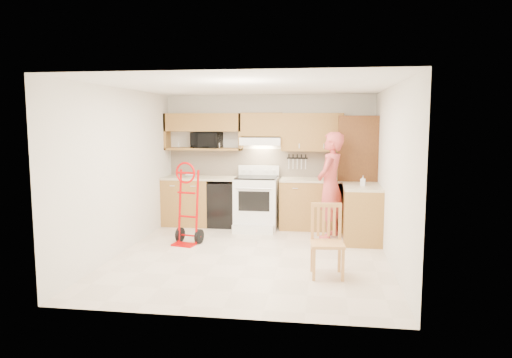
% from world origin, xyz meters
% --- Properties ---
extents(floor, '(4.00, 4.50, 0.02)m').
position_xyz_m(floor, '(0.00, 0.00, -0.01)').
color(floor, beige).
rests_on(floor, ground).
extents(ceiling, '(4.00, 4.50, 0.02)m').
position_xyz_m(ceiling, '(0.00, 0.00, 2.51)').
color(ceiling, white).
rests_on(ceiling, ground).
extents(wall_back, '(4.00, 0.02, 2.50)m').
position_xyz_m(wall_back, '(0.00, 2.26, 1.25)').
color(wall_back, silver).
rests_on(wall_back, ground).
extents(wall_front, '(4.00, 0.02, 2.50)m').
position_xyz_m(wall_front, '(0.00, -2.26, 1.25)').
color(wall_front, silver).
rests_on(wall_front, ground).
extents(wall_left, '(0.02, 4.50, 2.50)m').
position_xyz_m(wall_left, '(-2.01, 0.00, 1.25)').
color(wall_left, silver).
rests_on(wall_left, ground).
extents(wall_right, '(0.02, 4.50, 2.50)m').
position_xyz_m(wall_right, '(2.01, 0.00, 1.25)').
color(wall_right, silver).
rests_on(wall_right, ground).
extents(backsplash, '(3.92, 0.03, 0.55)m').
position_xyz_m(backsplash, '(0.00, 2.23, 1.20)').
color(backsplash, beige).
rests_on(backsplash, wall_back).
extents(lower_cab_left, '(0.90, 0.60, 0.90)m').
position_xyz_m(lower_cab_left, '(-1.55, 1.95, 0.45)').
color(lower_cab_left, olive).
rests_on(lower_cab_left, ground).
extents(dishwasher, '(0.60, 0.60, 0.85)m').
position_xyz_m(dishwasher, '(-0.80, 1.95, 0.42)').
color(dishwasher, black).
rests_on(dishwasher, ground).
extents(lower_cab_right, '(1.14, 0.60, 0.90)m').
position_xyz_m(lower_cab_right, '(0.83, 1.95, 0.45)').
color(lower_cab_right, olive).
rests_on(lower_cab_right, ground).
extents(countertop_left, '(1.50, 0.63, 0.04)m').
position_xyz_m(countertop_left, '(-1.25, 1.95, 0.92)').
color(countertop_left, '#BEB38F').
rests_on(countertop_left, lower_cab_left).
extents(countertop_right, '(1.14, 0.63, 0.04)m').
position_xyz_m(countertop_right, '(0.83, 1.95, 0.92)').
color(countertop_right, '#BEB38F').
rests_on(countertop_right, lower_cab_right).
extents(cab_return_right, '(0.60, 1.00, 0.90)m').
position_xyz_m(cab_return_right, '(1.70, 1.15, 0.45)').
color(cab_return_right, olive).
rests_on(cab_return_right, ground).
extents(countertop_return, '(0.63, 1.00, 0.04)m').
position_xyz_m(countertop_return, '(1.70, 1.15, 0.92)').
color(countertop_return, '#BEB38F').
rests_on(countertop_return, cab_return_right).
extents(pantry_tall, '(0.70, 0.60, 2.10)m').
position_xyz_m(pantry_tall, '(1.65, 1.95, 1.05)').
color(pantry_tall, brown).
rests_on(pantry_tall, ground).
extents(upper_cab_left, '(1.50, 0.33, 0.34)m').
position_xyz_m(upper_cab_left, '(-1.25, 2.08, 1.98)').
color(upper_cab_left, olive).
rests_on(upper_cab_left, wall_back).
extents(upper_shelf_mw, '(1.50, 0.33, 0.04)m').
position_xyz_m(upper_shelf_mw, '(-1.25, 2.08, 1.47)').
color(upper_shelf_mw, olive).
rests_on(upper_shelf_mw, wall_back).
extents(upper_cab_center, '(0.76, 0.33, 0.44)m').
position_xyz_m(upper_cab_center, '(-0.12, 2.08, 1.94)').
color(upper_cab_center, olive).
rests_on(upper_cab_center, wall_back).
extents(upper_cab_right, '(1.14, 0.33, 0.70)m').
position_xyz_m(upper_cab_right, '(0.83, 2.08, 1.80)').
color(upper_cab_right, olive).
rests_on(upper_cab_right, wall_back).
extents(range_hood, '(0.76, 0.46, 0.14)m').
position_xyz_m(range_hood, '(-0.12, 2.02, 1.63)').
color(range_hood, white).
rests_on(range_hood, wall_back).
extents(knife_strip, '(0.40, 0.05, 0.29)m').
position_xyz_m(knife_strip, '(0.55, 2.21, 1.24)').
color(knife_strip, black).
rests_on(knife_strip, backsplash).
extents(microwave, '(0.58, 0.43, 0.30)m').
position_xyz_m(microwave, '(-1.19, 2.08, 1.64)').
color(microwave, black).
rests_on(microwave, upper_shelf_mw).
extents(range, '(0.78, 1.03, 1.16)m').
position_xyz_m(range, '(-0.18, 1.78, 0.58)').
color(range, white).
rests_on(range, ground).
extents(person, '(0.64, 0.77, 1.82)m').
position_xyz_m(person, '(1.17, 1.31, 0.91)').
color(person, '#C34745').
rests_on(person, ground).
extents(hand_truck, '(0.56, 0.53, 1.22)m').
position_xyz_m(hand_truck, '(-1.15, 0.52, 0.61)').
color(hand_truck, '#BA0405').
rests_on(hand_truck, ground).
extents(dining_chair, '(0.46, 0.49, 0.94)m').
position_xyz_m(dining_chair, '(1.11, -0.77, 0.47)').
color(dining_chair, tan).
rests_on(dining_chair, ground).
extents(soap_bottle, '(0.09, 0.09, 0.17)m').
position_xyz_m(soap_bottle, '(1.70, 1.13, 1.03)').
color(soap_bottle, white).
rests_on(soap_bottle, countertop_return).
extents(bowl, '(0.20, 0.20, 0.05)m').
position_xyz_m(bowl, '(-1.48, 1.95, 0.96)').
color(bowl, white).
rests_on(bowl, countertop_left).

